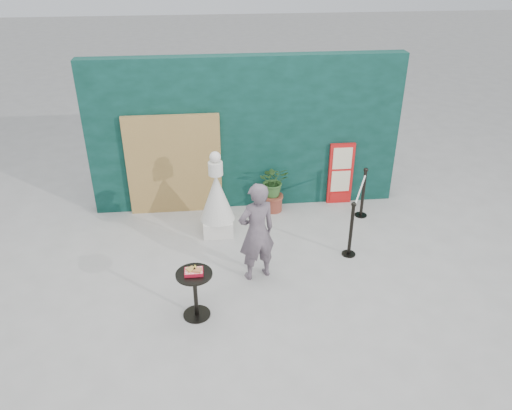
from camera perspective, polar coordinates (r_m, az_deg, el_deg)
ground at (r=7.75m, az=0.94°, el=-10.80°), size 60.00×60.00×0.00m
back_wall at (r=9.73m, az=-1.20°, el=8.11°), size 6.00×0.30×3.00m
bamboo_fence at (r=9.72m, az=-9.34°, el=4.51°), size 1.80×0.08×2.00m
woman at (r=7.76m, az=0.08°, el=-3.10°), size 0.71×0.58×1.68m
menu_board at (r=10.20m, az=9.65°, el=3.53°), size 0.50×0.07×1.30m
statue at (r=9.03m, az=-4.49°, el=0.47°), size 0.63×0.63×1.62m
cafe_table at (r=7.22m, az=-6.99°, el=-9.37°), size 0.52×0.52×0.75m
food_basket at (r=7.05m, az=-7.11°, el=-7.51°), size 0.26×0.19×0.11m
planter at (r=9.80m, az=2.02°, el=2.31°), size 0.58×0.50×0.98m
stanchion_barrier at (r=9.22m, az=11.52°, el=-0.62°), size 0.84×1.54×1.03m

